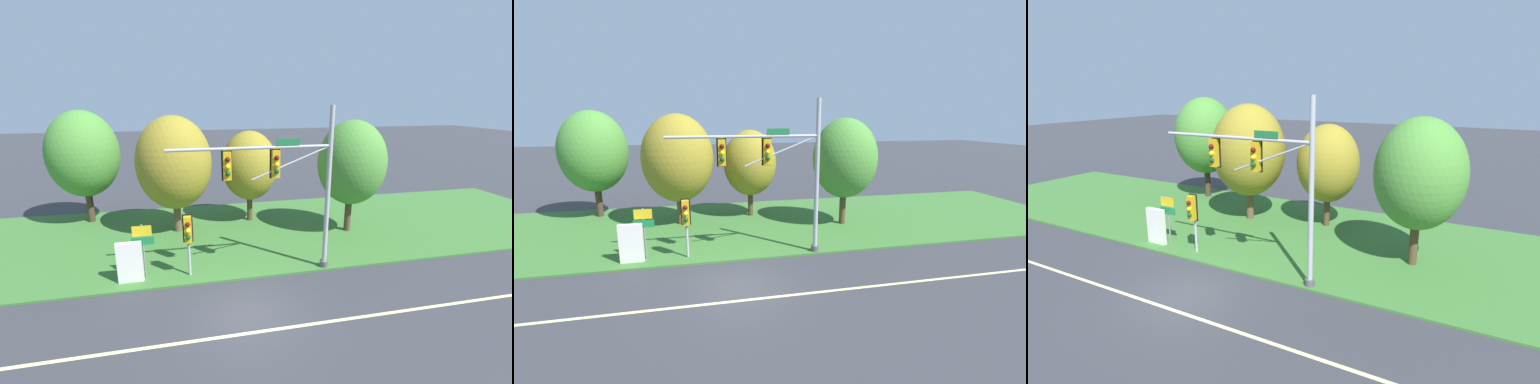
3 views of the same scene
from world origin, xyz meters
The scene contains 11 objects.
ground_plane centered at (0.00, 0.00, 0.00)m, with size 160.00×160.00×0.00m, color #333338.
lane_stripe centered at (0.00, -1.20, 0.00)m, with size 36.00×0.16×0.01m, color beige.
grass_verge centered at (0.00, 8.25, 0.05)m, with size 48.00×11.50×0.10m, color #386B2D.
traffic_signal_mast centered at (2.38, 2.79, 4.67)m, with size 7.43×0.49×7.75m.
pedestrian_signal_near_kerb centered at (-2.17, 3.18, 2.28)m, with size 0.46×0.55×3.03m.
route_sign_post centered at (-4.19, 3.62, 1.83)m, with size 0.98×0.08×2.57m.
tree_nearest_road centered at (-8.39, 12.11, 4.65)m, with size 4.43×4.43×7.33m.
tree_left_of_mast centered at (-2.71, 9.17, 4.39)m, with size 4.46×4.46×7.09m.
tree_behind_signpost centered at (2.06, 10.15, 3.84)m, with size 3.63×3.63×6.03m.
tree_mid_verge centered at (7.66, 7.00, 4.39)m, with size 4.05×4.05×6.83m.
info_kiosk centered at (-4.78, 3.29, 1.04)m, with size 1.10×0.24×1.90m.
Camera 1 is at (-2.24, -11.47, 8.15)m, focal length 24.00 mm.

